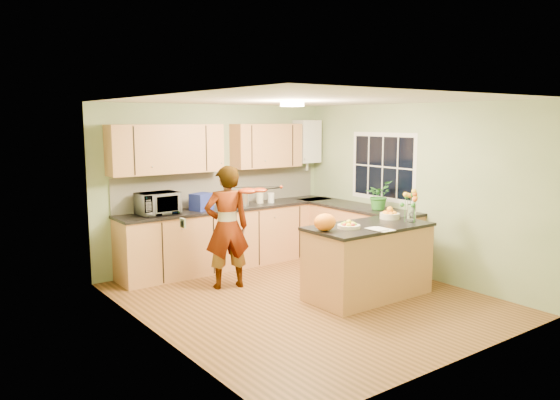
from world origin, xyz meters
TOP-DOWN VIEW (x-y plane):
  - floor at (0.00, 0.00)m, footprint 4.50×4.50m
  - ceiling at (0.00, 0.00)m, footprint 4.00×4.50m
  - wall_back at (0.00, 2.25)m, footprint 4.00×0.02m
  - wall_front at (0.00, -2.25)m, footprint 4.00×0.02m
  - wall_left at (-2.00, 0.00)m, footprint 0.02×4.50m
  - wall_right at (2.00, 0.00)m, footprint 0.02×4.50m
  - back_counter at (0.10, 1.95)m, footprint 3.64×0.62m
  - right_counter at (1.70, 0.85)m, footprint 0.62×2.24m
  - splashback at (0.10, 2.23)m, footprint 3.60×0.02m
  - upper_cabinets at (-0.18, 2.08)m, footprint 3.20×0.34m
  - boiler at (1.70, 2.09)m, footprint 0.40×0.30m
  - window_right at (1.99, 0.60)m, footprint 0.01×1.30m
  - light_switch at (-1.99, -0.60)m, footprint 0.02×0.09m
  - ceiling_lamp at (0.00, 0.30)m, footprint 0.30×0.30m
  - peninsula_island at (0.72, -0.37)m, footprint 1.63×0.84m
  - fruit_dish at (0.37, -0.37)m, footprint 0.28×0.28m
  - orange_bowl at (1.27, -0.22)m, footprint 0.27×0.27m
  - flower_vase at (1.32, -0.55)m, footprint 0.27×0.27m
  - orange_bag at (0.02, -0.32)m, footprint 0.33×0.29m
  - papers at (0.62, -0.67)m, footprint 0.22×0.30m
  - violinist at (-0.54, 1.03)m, footprint 0.70×0.56m
  - violin at (-0.34, 0.81)m, footprint 0.64×0.55m
  - microwave at (-1.12, 1.96)m, footprint 0.58×0.40m
  - blue_box at (-0.44, 1.92)m, footprint 0.37×0.32m
  - kettle at (0.30, 1.91)m, footprint 0.15×0.15m
  - jar_cream at (0.64, 1.98)m, footprint 0.12×0.12m
  - jar_white at (0.80, 1.90)m, footprint 0.13×0.13m
  - potted_plant at (1.70, 0.40)m, footprint 0.46×0.42m

SIDE VIEW (x-z plane):
  - floor at x=0.00m, z-range 0.00..0.00m
  - peninsula_island at x=0.72m, z-range 0.00..0.94m
  - back_counter at x=0.10m, z-range 0.00..0.94m
  - right_counter at x=1.70m, z-range 0.00..0.94m
  - violinist at x=-0.54m, z-range 0.00..1.67m
  - papers at x=0.62m, z-range 0.94..0.95m
  - fruit_dish at x=0.37m, z-range 0.93..1.03m
  - orange_bowl at x=1.27m, z-range 0.92..1.08m
  - jar_white at x=0.80m, z-range 0.94..1.10m
  - jar_cream at x=0.64m, z-range 0.94..1.12m
  - orange_bag at x=0.02m, z-range 0.94..1.15m
  - kettle at x=0.30m, z-range 0.91..1.20m
  - blue_box at x=-0.44m, z-range 0.94..1.19m
  - microwave at x=-1.12m, z-range 0.94..1.25m
  - potted_plant at x=1.70m, z-range 0.94..1.37m
  - splashback at x=0.10m, z-range 0.94..1.46m
  - wall_back at x=0.00m, z-range 0.00..2.50m
  - wall_front at x=0.00m, z-range 0.00..2.50m
  - wall_left at x=-2.00m, z-range 0.00..2.50m
  - wall_right at x=2.00m, z-range 0.00..2.50m
  - flower_vase at x=1.32m, z-range 1.02..1.52m
  - light_switch at x=-1.99m, z-range 1.26..1.34m
  - violin at x=-0.34m, z-range 1.25..1.41m
  - window_right at x=1.99m, z-range 1.02..2.08m
  - upper_cabinets at x=-0.18m, z-range 1.50..2.20m
  - boiler at x=1.70m, z-range 1.47..2.33m
  - ceiling_lamp at x=0.00m, z-range 2.43..2.50m
  - ceiling at x=0.00m, z-range 2.49..2.51m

